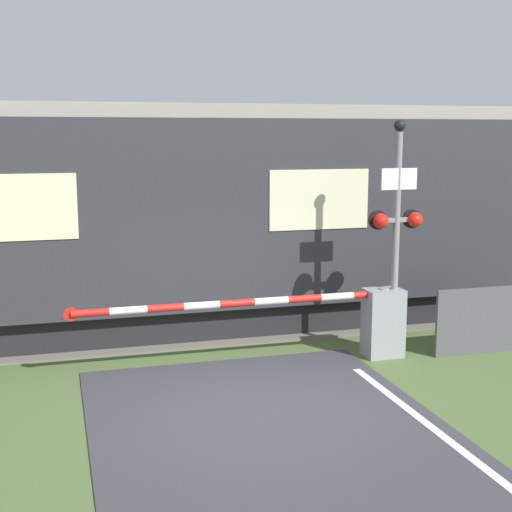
# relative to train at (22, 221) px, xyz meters

# --- Properties ---
(ground_plane) EXTENTS (80.00, 80.00, 0.00)m
(ground_plane) POSITION_rel_train_xyz_m (2.95, -4.33, -2.07)
(ground_plane) COLOR #4C6033
(track_bed) EXTENTS (36.00, 3.20, 0.13)m
(track_bed) POSITION_rel_train_xyz_m (2.95, 0.00, -2.05)
(track_bed) COLOR #666056
(track_bed) RESTS_ON ground_plane
(train) EXTENTS (17.87, 3.00, 4.05)m
(train) POSITION_rel_train_xyz_m (0.00, 0.00, 0.00)
(train) COLOR black
(train) RESTS_ON ground_plane
(crossing_barrier) EXTENTS (5.26, 0.44, 1.14)m
(crossing_barrier) POSITION_rel_train_xyz_m (5.14, -2.76, -1.43)
(crossing_barrier) COLOR gray
(crossing_barrier) RESTS_ON ground_plane
(signal_post) EXTENTS (0.89, 0.26, 3.77)m
(signal_post) POSITION_rel_train_xyz_m (5.71, -2.81, 0.08)
(signal_post) COLOR gray
(signal_post) RESTS_ON ground_plane
(roadside_fence) EXTENTS (2.45, 0.06, 1.10)m
(roadside_fence) POSITION_rel_train_xyz_m (7.56, -3.08, -1.52)
(roadside_fence) COLOR #4C4C51
(roadside_fence) RESTS_ON ground_plane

